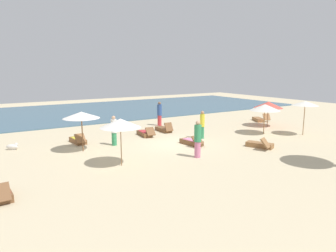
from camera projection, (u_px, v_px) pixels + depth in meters
name	position (u px, v px, depth m)	size (l,w,h in m)	color
ground_plane	(176.00, 144.00, 18.95)	(60.00, 60.00, 0.00)	beige
ocean_water	(87.00, 111.00, 33.09)	(48.00, 16.00, 0.06)	#3D6075
umbrella_0	(120.00, 123.00, 14.38)	(1.90, 1.90, 2.24)	olive
umbrella_1	(305.00, 103.00, 21.06)	(1.74, 1.74, 2.34)	olive
umbrella_2	(268.00, 105.00, 24.46)	(2.22, 2.22, 1.95)	brown
umbrella_3	(265.00, 107.00, 21.51)	(2.09, 2.09, 2.08)	olive
umbrella_4	(81.00, 115.00, 16.93)	(1.99, 1.99, 2.20)	brown
lounger_0	(260.00, 145.00, 18.02)	(1.20, 1.78, 0.70)	olive
lounger_1	(1.00, 193.00, 11.00)	(0.68, 1.70, 0.72)	brown
lounger_2	(145.00, 133.00, 21.14)	(0.78, 1.76, 0.66)	brown
lounger_3	(192.00, 142.00, 18.67)	(0.78, 1.76, 0.67)	brown
lounger_4	(259.00, 119.00, 27.06)	(1.32, 1.76, 0.69)	olive
lounger_5	(164.00, 129.00, 22.61)	(0.63, 1.65, 0.74)	brown
lounger_6	(78.00, 140.00, 19.11)	(0.70, 1.73, 0.69)	brown
person_0	(159.00, 114.00, 24.85)	(0.41, 0.41, 1.91)	#BF3338
person_1	(202.00, 124.00, 20.26)	(0.41, 0.41, 1.81)	#338C59
person_2	(114.00, 130.00, 18.43)	(0.47, 0.47, 1.78)	#338C59
person_3	(198.00, 139.00, 15.90)	(0.41, 0.41, 1.92)	#D17299
dog	(13.00, 147.00, 17.56)	(0.71, 0.63, 0.34)	silver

